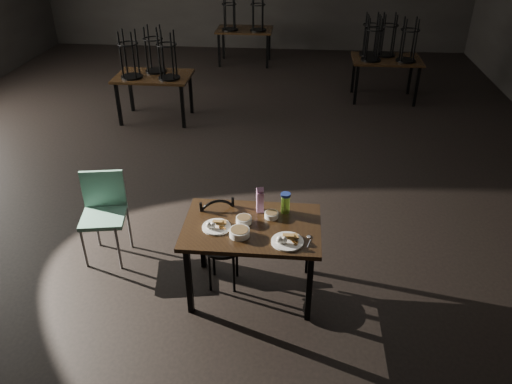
# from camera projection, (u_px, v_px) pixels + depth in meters

# --- Properties ---
(main_table) EXTENTS (1.20, 0.80, 0.75)m
(main_table) POSITION_uv_depth(u_px,v_px,m) (252.00, 233.00, 4.39)
(main_table) COLOR black
(main_table) RESTS_ON ground
(plate_left) EXTENTS (0.25, 0.25, 0.08)m
(plate_left) POSITION_uv_depth(u_px,v_px,m) (216.00, 226.00, 4.31)
(plate_left) COLOR white
(plate_left) RESTS_ON main_table
(plate_right) EXTENTS (0.27, 0.27, 0.09)m
(plate_right) POSITION_uv_depth(u_px,v_px,m) (287.00, 240.00, 4.12)
(plate_right) COLOR white
(plate_right) RESTS_ON main_table
(bowl_near) EXTENTS (0.14, 0.14, 0.05)m
(bowl_near) POSITION_uv_depth(u_px,v_px,m) (244.00, 220.00, 4.37)
(bowl_near) COLOR white
(bowl_near) RESTS_ON main_table
(bowl_far) EXTENTS (0.12, 0.12, 0.05)m
(bowl_far) POSITION_uv_depth(u_px,v_px,m) (271.00, 215.00, 4.45)
(bowl_far) COLOR white
(bowl_far) RESTS_ON main_table
(bowl_big) EXTENTS (0.18, 0.18, 0.06)m
(bowl_big) POSITION_uv_depth(u_px,v_px,m) (240.00, 232.00, 4.20)
(bowl_big) COLOR white
(bowl_big) RESTS_ON main_table
(juice_carton) EXTENTS (0.07, 0.07, 0.25)m
(juice_carton) POSITION_uv_depth(u_px,v_px,m) (260.00, 200.00, 4.49)
(juice_carton) COLOR #811768
(juice_carton) RESTS_ON main_table
(water_bottle) EXTENTS (0.09, 0.09, 0.19)m
(water_bottle) POSITION_uv_depth(u_px,v_px,m) (285.00, 203.00, 4.48)
(water_bottle) COLOR #95D73F
(water_bottle) RESTS_ON main_table
(spoon) EXTENTS (0.05, 0.18, 0.01)m
(spoon) POSITION_uv_depth(u_px,v_px,m) (309.00, 238.00, 4.19)
(spoon) COLOR silver
(spoon) RESTS_ON main_table
(bentwood_chair) EXTENTS (0.45, 0.44, 0.84)m
(bentwood_chair) POSITION_uv_depth(u_px,v_px,m) (221.00, 237.00, 4.63)
(bentwood_chair) COLOR black
(bentwood_chair) RESTS_ON ground
(school_chair) EXTENTS (0.49, 0.49, 0.91)m
(school_chair) POSITION_uv_depth(u_px,v_px,m) (104.00, 208.00, 4.96)
(school_chair) COLOR #68A18B
(school_chair) RESTS_ON ground
(bg_table_left) EXTENTS (1.20, 0.80, 1.48)m
(bg_table_left) POSITION_uv_depth(u_px,v_px,m) (153.00, 74.00, 7.96)
(bg_table_left) COLOR black
(bg_table_left) RESTS_ON ground
(bg_table_right) EXTENTS (1.20, 0.80, 1.48)m
(bg_table_right) POSITION_uv_depth(u_px,v_px,m) (385.00, 55.00, 8.78)
(bg_table_right) COLOR black
(bg_table_right) RESTS_ON ground
(bg_table_far) EXTENTS (1.20, 0.80, 1.48)m
(bg_table_far) POSITION_uv_depth(u_px,v_px,m) (244.00, 29.00, 10.72)
(bg_table_far) COLOR black
(bg_table_far) RESTS_ON ground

